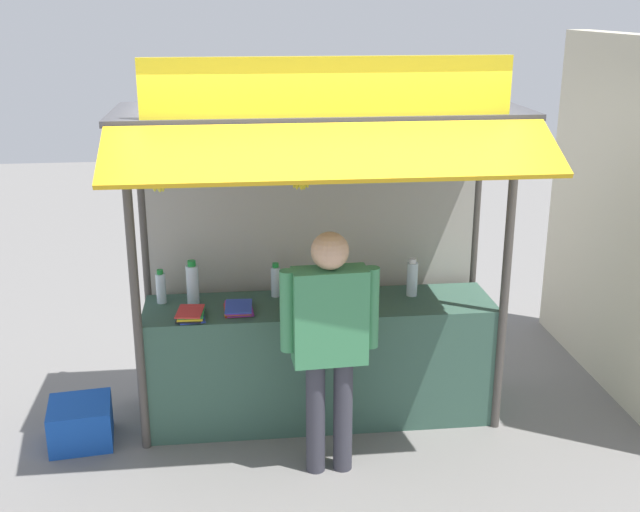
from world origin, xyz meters
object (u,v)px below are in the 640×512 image
at_px(water_bottle_front_right, 161,287).
at_px(water_bottle_far_left, 193,283).
at_px(magazine_stack_mid_right, 191,314).
at_px(banana_bunch_rightmost, 213,173).
at_px(vendor_person, 330,332).
at_px(magazine_stack_left, 308,301).
at_px(banana_bunch_inner_right, 301,175).
at_px(plastic_crate, 81,423).
at_px(magazine_stack_right, 238,308).
at_px(water_bottle_mid_left, 276,281).
at_px(magazine_stack_back_left, 353,298).
at_px(banana_bunch_inner_left, 159,179).
at_px(water_bottle_back_right, 412,278).

height_order(water_bottle_front_right, water_bottle_far_left, water_bottle_far_left).
distance_m(magazine_stack_mid_right, banana_bunch_rightmost, 1.05).
xyz_separation_m(water_bottle_front_right, banana_bunch_rightmost, (0.41, -0.54, 0.92)).
xyz_separation_m(water_bottle_far_left, vendor_person, (0.86, -0.81, -0.06)).
bearing_deg(magazine_stack_left, banana_bunch_inner_right, -101.84).
bearing_deg(plastic_crate, vendor_person, -17.37).
xyz_separation_m(banana_bunch_rightmost, plastic_crate, (-0.98, 0.22, -1.77)).
bearing_deg(magazine_stack_right, water_bottle_mid_left, 43.11).
relative_size(water_bottle_far_left, plastic_crate, 0.75).
relative_size(magazine_stack_back_left, plastic_crate, 0.70).
bearing_deg(magazine_stack_mid_right, banana_bunch_inner_left, -118.86).
bearing_deg(vendor_person, water_bottle_back_right, 45.28).
xyz_separation_m(water_bottle_mid_left, banana_bunch_rightmost, (-0.40, -0.58, 0.92)).
distance_m(water_bottle_back_right, banana_bunch_rightmost, 1.71).
xyz_separation_m(banana_bunch_inner_right, banana_bunch_rightmost, (-0.53, -0.00, 0.03)).
height_order(banana_bunch_rightmost, plastic_crate, banana_bunch_rightmost).
relative_size(water_bottle_mid_left, magazine_stack_back_left, 0.86).
distance_m(water_bottle_mid_left, banana_bunch_inner_left, 1.28).
bearing_deg(water_bottle_mid_left, banana_bunch_inner_left, -141.29).
bearing_deg(water_bottle_back_right, magazine_stack_right, -172.61).
height_order(water_bottle_front_right, water_bottle_back_right, water_bottle_back_right).
bearing_deg(magazine_stack_back_left, vendor_person, -109.84).
xyz_separation_m(magazine_stack_mid_right, plastic_crate, (-0.78, -0.03, -0.76)).
relative_size(magazine_stack_left, magazine_stack_mid_right, 1.19).
bearing_deg(magazine_stack_right, plastic_crate, -174.35).
bearing_deg(banana_bunch_inner_right, magazine_stack_left, 78.16).
bearing_deg(banana_bunch_inner_left, water_bottle_mid_left, 38.71).
bearing_deg(magazine_stack_back_left, magazine_stack_mid_right, -171.27).
bearing_deg(banana_bunch_inner_left, magazine_stack_mid_right, 61.14).
distance_m(water_bottle_mid_left, magazine_stack_right, 0.39).
bearing_deg(magazine_stack_right, vendor_person, -48.61).
height_order(magazine_stack_back_left, banana_bunch_rightmost, banana_bunch_rightmost).
distance_m(banana_bunch_rightmost, plastic_crate, 2.03).
bearing_deg(water_bottle_mid_left, water_bottle_back_right, -5.54).
height_order(water_bottle_mid_left, banana_bunch_inner_left, banana_bunch_inner_left).
bearing_deg(water_bottle_front_right, banana_bunch_rightmost, -52.91).
relative_size(magazine_stack_left, magazine_stack_back_left, 1.11).
bearing_deg(magazine_stack_right, magazine_stack_left, 3.69).
height_order(banana_bunch_inner_left, banana_bunch_rightmost, same).
bearing_deg(plastic_crate, water_bottle_mid_left, 14.87).
bearing_deg(water_bottle_far_left, plastic_crate, -159.37).
bearing_deg(water_bottle_back_right, water_bottle_front_right, 178.22).
height_order(water_bottle_front_right, magazine_stack_left, water_bottle_front_right).
height_order(water_bottle_far_left, banana_bunch_rightmost, banana_bunch_rightmost).
bearing_deg(magazine_stack_right, banana_bunch_inner_left, -144.27).
relative_size(water_bottle_back_right, magazine_stack_left, 0.87).
bearing_deg(banana_bunch_rightmost, magazine_stack_right, 69.51).
xyz_separation_m(water_bottle_back_right, water_bottle_mid_left, (-0.97, 0.09, -0.01)).
distance_m(magazine_stack_right, banana_bunch_rightmost, 1.07).
xyz_separation_m(water_bottle_far_left, plastic_crate, (-0.79, -0.30, -0.88)).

